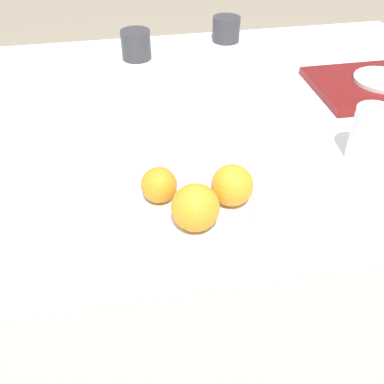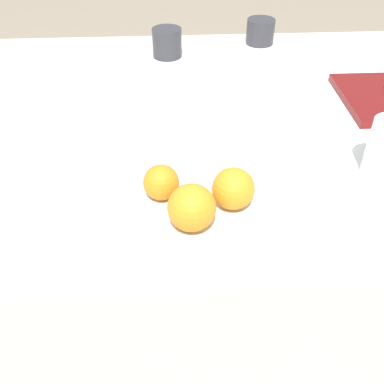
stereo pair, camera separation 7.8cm
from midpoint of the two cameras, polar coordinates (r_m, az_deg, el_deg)
The scene contains 11 objects.
ground_plane at distance 1.59m, azimuth -1.96°, elevation -13.22°, with size 12.00×12.00×0.00m, color gray.
table at distance 1.32m, azimuth -2.30°, elevation -3.83°, with size 1.59×1.06×0.71m.
fruit_platter at distance 0.81m, azimuth -2.77°, elevation -2.24°, with size 0.25×0.25×0.02m.
orange_0 at distance 0.81m, azimuth -6.99°, elevation 0.79°, with size 0.07×0.07×0.07m.
orange_1 at distance 0.79m, azimuth 2.32°, elevation 0.75°, with size 0.08×0.08×0.08m.
orange_2 at distance 0.74m, azimuth -2.58°, elevation -2.11°, with size 0.08×0.08×0.08m.
water_glass at distance 0.97m, azimuth 19.56°, elevation 6.76°, with size 0.08×0.08×0.12m.
serving_tray at distance 1.31m, azimuth 21.33°, elevation 12.50°, with size 0.36×0.25×0.02m.
side_plate at distance 1.30m, azimuth 21.49°, elevation 13.08°, with size 0.15×0.15×0.01m.
cup_0 at distance 1.53m, azimuth 2.81°, elevation 19.93°, with size 0.09×0.09×0.08m.
cup_2 at distance 1.41m, azimuth -8.79°, elevation 17.96°, with size 0.09×0.09×0.08m.
Camera 1 is at (-0.16, -0.95, 1.27)m, focal length 42.00 mm.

